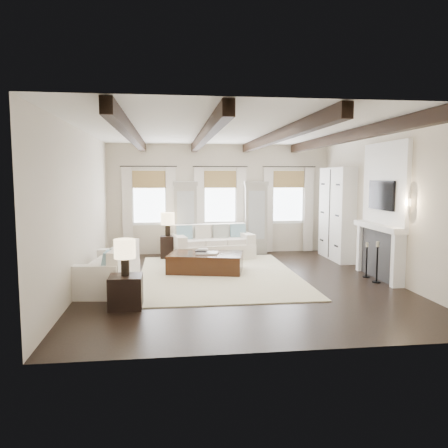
{
  "coord_description": "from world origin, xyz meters",
  "views": [
    {
      "loc": [
        -1.48,
        -9.03,
        2.24
      ],
      "look_at": [
        -0.21,
        1.04,
        1.15
      ],
      "focal_mm": 35.0,
      "sensor_mm": 36.0,
      "label": 1
    }
  ],
  "objects": [
    {
      "name": "sofa_back",
      "position": [
        -0.3,
        2.87,
        0.37
      ],
      "size": [
        2.29,
        1.3,
        0.93
      ],
      "color": "white",
      "rests_on": "ground"
    },
    {
      "name": "book_lower",
      "position": [
        -0.75,
        1.12,
        0.51
      ],
      "size": [
        0.3,
        0.25,
        0.04
      ],
      "primitive_type": "cube",
      "rotation": [
        0.0,
        0.0,
        -0.23
      ],
      "color": "#262628",
      "rests_on": "tray"
    },
    {
      "name": "room_shell",
      "position": [
        0.75,
        0.9,
        1.89
      ],
      "size": [
        6.54,
        7.54,
        3.22
      ],
      "color": "beige",
      "rests_on": "ground"
    },
    {
      "name": "lamp_front",
      "position": [
        -2.24,
        -1.54,
        0.99
      ],
      "size": [
        0.37,
        0.37,
        0.63
      ],
      "color": "black",
      "rests_on": "side_table_front"
    },
    {
      "name": "side_table_back",
      "position": [
        -1.53,
        3.01,
        0.31
      ],
      "size": [
        0.42,
        0.42,
        0.63
      ],
      "primitive_type": "cube",
      "color": "black",
      "rests_on": "ground"
    },
    {
      "name": "candlestick_far",
      "position": [
        2.9,
        0.13,
        0.33
      ],
      "size": [
        0.16,
        0.16,
        0.79
      ],
      "color": "black",
      "rests_on": "ground"
    },
    {
      "name": "lamp_back",
      "position": [
        -1.53,
        3.01,
        1.07
      ],
      "size": [
        0.38,
        0.38,
        0.65
      ],
      "color": "black",
      "rests_on": "side_table_back"
    },
    {
      "name": "ottoman",
      "position": [
        -0.64,
        1.13,
        0.22
      ],
      "size": [
        1.9,
        1.43,
        0.45
      ],
      "primitive_type": "cube",
      "rotation": [
        0.0,
        0.0,
        -0.23
      ],
      "color": "black",
      "rests_on": "ground"
    },
    {
      "name": "area_rug",
      "position": [
        -0.38,
        0.73,
        0.01
      ],
      "size": [
        3.56,
        4.76,
        0.02
      ],
      "primitive_type": "cube",
      "color": "beige",
      "rests_on": "ground"
    },
    {
      "name": "book_upper",
      "position": [
        -0.71,
        1.15,
        0.54
      ],
      "size": [
        0.25,
        0.22,
        0.03
      ],
      "primitive_type": "cube",
      "rotation": [
        0.0,
        0.0,
        -0.23
      ],
      "color": "beige",
      "rests_on": "book_lower"
    },
    {
      "name": "side_table_front",
      "position": [
        -2.24,
        -1.54,
        0.28
      ],
      "size": [
        0.56,
        0.56,
        0.56
      ],
      "primitive_type": "cube",
      "color": "black",
      "rests_on": "ground"
    },
    {
      "name": "sofa_left",
      "position": [
        -2.69,
        -0.1,
        0.35
      ],
      "size": [
        1.18,
        2.15,
        0.88
      ],
      "color": "white",
      "rests_on": "ground"
    },
    {
      "name": "ground",
      "position": [
        0.0,
        0.0,
        0.0
      ],
      "size": [
        7.5,
        7.5,
        0.0
      ],
      "primitive_type": "plane",
      "color": "black",
      "rests_on": "ground"
    },
    {
      "name": "tray",
      "position": [
        -0.61,
        1.08,
        0.47
      ],
      "size": [
        0.57,
        0.49,
        0.04
      ],
      "primitive_type": "cube",
      "rotation": [
        0.0,
        0.0,
        -0.23
      ],
      "color": "white",
      "rests_on": "ottoman"
    },
    {
      "name": "candlestick_near",
      "position": [
        2.9,
        -0.36,
        0.37
      ],
      "size": [
        0.18,
        0.18,
        0.88
      ],
      "color": "black",
      "rests_on": "ground"
    }
  ]
}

